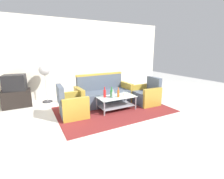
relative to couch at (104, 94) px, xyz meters
The scene contains 15 objects.
ground_plane 1.57m from the couch, 85.79° to the right, with size 14.00×14.00×0.00m, color silver.
wall_back 1.88m from the couch, 85.79° to the left, with size 6.52×0.12×2.80m.
rug 0.71m from the couch, 88.63° to the right, with size 3.22×2.08×0.01m, color maroon.
couch is the anchor object (origin of this frame).
armchair_left 1.30m from the couch, 155.56° to the right, with size 0.74×0.79×0.85m.
armchair_right 1.39m from the couch, 29.20° to the right, with size 0.72×0.78×0.85m.
coffee_table 0.68m from the couch, 83.34° to the right, with size 1.10×0.60×0.40m.
bottle_orange 0.79m from the couch, 82.91° to the right, with size 0.06×0.06×0.28m.
bottle_clear 0.79m from the couch, 95.76° to the right, with size 0.07×0.07×0.24m.
bottle_red 0.68m from the couch, 113.00° to the right, with size 0.08×0.08×0.30m.
bottle_green 0.69m from the couch, 95.57° to the right, with size 0.08×0.08×0.29m.
cup 0.79m from the couch, 65.47° to the right, with size 0.08×0.08×0.10m, color silver.
tv_stand 2.69m from the couch, 157.70° to the left, with size 0.80×0.50×0.52m, color black.
television 2.73m from the couch, 157.65° to the left, with size 0.67×0.53×0.48m.
pedestal_fan 2.06m from the couch, 146.47° to the left, with size 0.36×0.36×1.27m.
Camera 1 is at (-2.25, -3.00, 1.72)m, focal length 25.62 mm.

